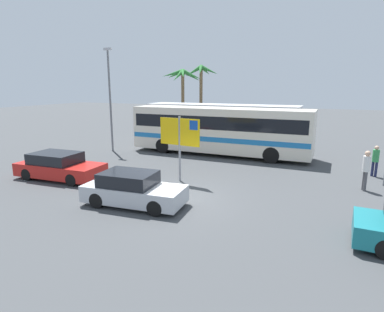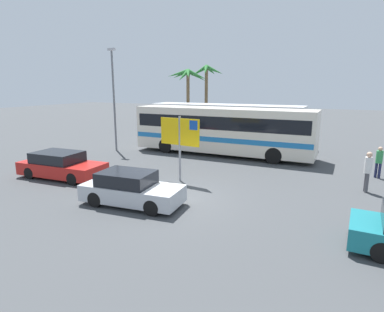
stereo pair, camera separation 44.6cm
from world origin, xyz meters
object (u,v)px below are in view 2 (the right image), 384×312
(ferry_sign, at_px, (181,134))
(bus_front_coach, at_px, (222,129))
(pedestrian_by_bus, at_px, (368,168))
(car_red, at_px, (61,165))
(bus_rear_coach, at_px, (225,122))
(pedestrian_crossing_lot, at_px, (379,160))
(car_silver, at_px, (131,189))

(ferry_sign, bearing_deg, bus_front_coach, 99.67)
(ferry_sign, height_order, pedestrian_by_bus, ferry_sign)
(car_red, bearing_deg, pedestrian_by_bus, 13.06)
(bus_rear_coach, relative_size, ferry_sign, 3.79)
(bus_front_coach, height_order, car_red, bus_front_coach)
(car_red, xyz_separation_m, pedestrian_by_bus, (13.96, 4.22, 0.45))
(bus_rear_coach, bearing_deg, pedestrian_by_bus, -40.81)
(bus_front_coach, height_order, bus_rear_coach, same)
(bus_rear_coach, distance_m, pedestrian_crossing_lot, 11.91)
(bus_rear_coach, bearing_deg, pedestrian_crossing_lot, -28.63)
(ferry_sign, bearing_deg, pedestrian_crossing_lot, 35.15)
(bus_front_coach, relative_size, pedestrian_crossing_lot, 7.46)
(car_silver, bearing_deg, bus_rear_coach, 90.44)
(ferry_sign, height_order, car_silver, ferry_sign)
(bus_front_coach, relative_size, bus_rear_coach, 1.00)
(car_red, distance_m, pedestrian_crossing_lot, 16.17)
(ferry_sign, relative_size, car_silver, 0.78)
(car_silver, relative_size, pedestrian_crossing_lot, 2.53)
(car_silver, bearing_deg, bus_front_coach, 85.71)
(pedestrian_by_bus, bearing_deg, car_red, 2.34)
(ferry_sign, relative_size, pedestrian_crossing_lot, 1.97)
(bus_front_coach, bearing_deg, pedestrian_by_bus, -28.55)
(ferry_sign, bearing_deg, car_red, -153.45)
(bus_rear_coach, bearing_deg, bus_front_coach, -72.04)
(bus_front_coach, distance_m, ferry_sign, 6.78)
(bus_front_coach, distance_m, car_red, 10.45)
(bus_rear_coach, xyz_separation_m, pedestrian_by_bus, (9.82, -8.48, -0.70))
(pedestrian_crossing_lot, height_order, pedestrian_by_bus, pedestrian_by_bus)
(bus_front_coach, relative_size, car_silver, 2.95)
(car_red, bearing_deg, bus_rear_coach, 68.17)
(bus_front_coach, xyz_separation_m, pedestrian_crossing_lot, (9.20, -1.89, -0.83))
(car_red, distance_m, car_silver, 5.74)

